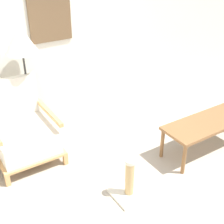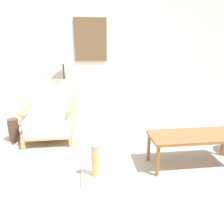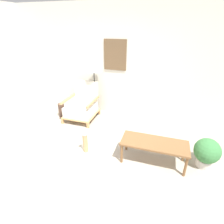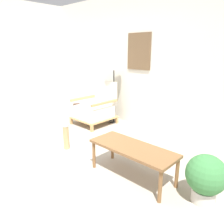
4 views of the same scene
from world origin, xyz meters
The scene contains 8 objects.
ground_plane centered at (0.00, 0.00, 0.00)m, with size 14.00×14.00×0.00m, color #A89E8E.
wall_back centered at (0.00, 2.40, 1.35)m, with size 8.00×0.09×2.70m.
armchair centered at (-0.81, 1.78, 0.34)m, with size 0.74×0.79×0.92m.
floor_lamp centered at (-0.57, 2.12, 1.30)m, with size 0.39×0.39×1.50m.
coffee_table centered at (1.12, 0.68, 0.37)m, with size 1.13×0.45×0.42m.
vase centered at (-1.36, 1.69, 0.18)m, with size 0.16×0.16×0.37m, color #473328.
potted_plant centered at (1.98, 0.83, 0.30)m, with size 0.43×0.43×0.54m.
scratching_post centered at (-0.13, 0.53, 0.14)m, with size 0.34×0.34×0.46m.
Camera 4 is at (2.66, -1.31, 1.59)m, focal length 35.00 mm.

